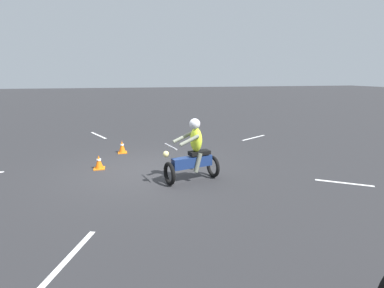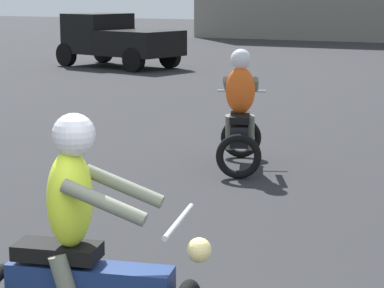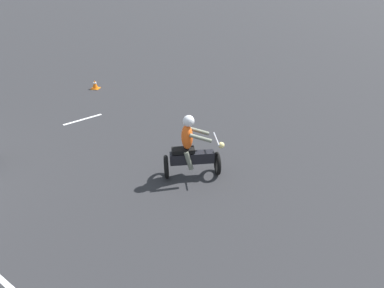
# 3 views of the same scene
# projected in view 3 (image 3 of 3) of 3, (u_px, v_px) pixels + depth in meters

# --- Properties ---
(motorcycle_rider_background) EXTENTS (1.09, 1.54, 1.66)m
(motorcycle_rider_background) POSITION_uv_depth(u_px,v_px,m) (191.00, 150.00, 9.20)
(motorcycle_rider_background) COLOR black
(motorcycle_rider_background) RESTS_ON ground
(traffic_cone_mid_left) EXTENTS (0.32, 0.32, 0.37)m
(traffic_cone_mid_left) POSITION_uv_depth(u_px,v_px,m) (95.00, 85.00, 15.35)
(traffic_cone_mid_left) COLOR orange
(traffic_cone_mid_left) RESTS_ON ground
(lane_stripe_nw) EXTENTS (1.20, 0.88, 0.01)m
(lane_stripe_nw) POSITION_uv_depth(u_px,v_px,m) (83.00, 119.00, 12.65)
(lane_stripe_nw) COLOR silver
(lane_stripe_nw) RESTS_ON ground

